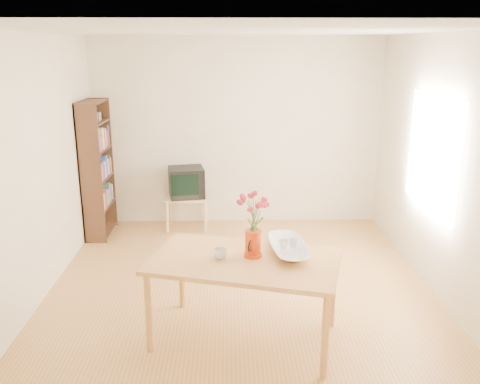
{
  "coord_description": "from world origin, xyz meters",
  "views": [
    {
      "loc": [
        -0.12,
        -4.78,
        2.48
      ],
      "look_at": [
        0.0,
        0.3,
        1.0
      ],
      "focal_mm": 38.0,
      "sensor_mm": 36.0,
      "label": 1
    }
  ],
  "objects_px": {
    "mug": "(220,253)",
    "television": "(186,182)",
    "bowl": "(289,228)",
    "table": "(245,267)",
    "pitcher": "(253,244)"
  },
  "relations": [
    {
      "from": "mug",
      "to": "bowl",
      "type": "height_order",
      "value": "bowl"
    },
    {
      "from": "bowl",
      "to": "pitcher",
      "type": "bearing_deg",
      "value": -164.24
    },
    {
      "from": "table",
      "to": "television",
      "type": "bearing_deg",
      "value": 119.65
    },
    {
      "from": "pitcher",
      "to": "bowl",
      "type": "distance_m",
      "value": 0.34
    },
    {
      "from": "table",
      "to": "bowl",
      "type": "height_order",
      "value": "bowl"
    },
    {
      "from": "pitcher",
      "to": "television",
      "type": "relative_size",
      "value": 0.44
    },
    {
      "from": "bowl",
      "to": "table",
      "type": "bearing_deg",
      "value": -158.85
    },
    {
      "from": "mug",
      "to": "television",
      "type": "relative_size",
      "value": 0.21
    },
    {
      "from": "table",
      "to": "bowl",
      "type": "distance_m",
      "value": 0.5
    },
    {
      "from": "mug",
      "to": "table",
      "type": "bearing_deg",
      "value": -172.41
    },
    {
      "from": "bowl",
      "to": "television",
      "type": "height_order",
      "value": "bowl"
    },
    {
      "from": "mug",
      "to": "television",
      "type": "bearing_deg",
      "value": -66.39
    },
    {
      "from": "bowl",
      "to": "television",
      "type": "distance_m",
      "value": 2.92
    },
    {
      "from": "bowl",
      "to": "television",
      "type": "relative_size",
      "value": 0.86
    },
    {
      "from": "pitcher",
      "to": "mug",
      "type": "bearing_deg",
      "value": -153.07
    }
  ]
}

